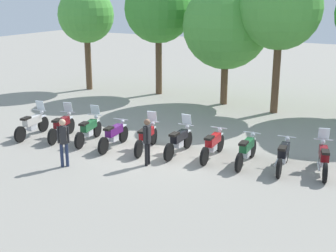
# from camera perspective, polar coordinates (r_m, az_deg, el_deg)

# --- Properties ---
(ground_plane) EXTENTS (80.00, 80.00, 0.00)m
(ground_plane) POSITION_cam_1_polar(r_m,az_deg,el_deg) (17.17, -0.80, -3.30)
(ground_plane) COLOR gray
(motorcycle_0) EXTENTS (0.62, 2.18, 1.37)m
(motorcycle_0) POSITION_cam_1_polar(r_m,az_deg,el_deg) (19.72, -16.25, 0.22)
(motorcycle_0) COLOR black
(motorcycle_0) RESTS_ON ground_plane
(motorcycle_1) EXTENTS (0.77, 2.15, 1.37)m
(motorcycle_1) POSITION_cam_1_polar(r_m,az_deg,el_deg) (19.15, -12.85, -0.00)
(motorcycle_1) COLOR black
(motorcycle_1) RESTS_ON ground_plane
(motorcycle_2) EXTENTS (0.70, 2.17, 1.37)m
(motorcycle_2) POSITION_cam_1_polar(r_m,az_deg,el_deg) (18.47, -9.66, -0.42)
(motorcycle_2) COLOR black
(motorcycle_2) RESTS_ON ground_plane
(motorcycle_3) EXTENTS (0.62, 2.19, 0.99)m
(motorcycle_3) POSITION_cam_1_polar(r_m,az_deg,el_deg) (17.70, -6.63, -1.09)
(motorcycle_3) COLOR black
(motorcycle_3) RESTS_ON ground_plane
(motorcycle_4) EXTENTS (0.66, 2.17, 1.37)m
(motorcycle_4) POSITION_cam_1_polar(r_m,az_deg,el_deg) (17.30, -2.65, -1.35)
(motorcycle_4) COLOR black
(motorcycle_4) RESTS_ON ground_plane
(motorcycle_5) EXTENTS (0.62, 2.19, 1.37)m
(motorcycle_5) POSITION_cam_1_polar(r_m,az_deg,el_deg) (16.90, 1.36, -1.77)
(motorcycle_5) COLOR black
(motorcycle_5) RESTS_ON ground_plane
(motorcycle_6) EXTENTS (0.62, 2.19, 0.99)m
(motorcycle_6) POSITION_cam_1_polar(r_m,az_deg,el_deg) (16.58, 5.50, -2.26)
(motorcycle_6) COLOR black
(motorcycle_6) RESTS_ON ground_plane
(motorcycle_7) EXTENTS (0.62, 2.19, 0.99)m
(motorcycle_7) POSITION_cam_1_polar(r_m,az_deg,el_deg) (16.17, 9.56, -2.91)
(motorcycle_7) COLOR black
(motorcycle_7) RESTS_ON ground_plane
(motorcycle_8) EXTENTS (0.62, 2.19, 0.99)m
(motorcycle_8) POSITION_cam_1_polar(r_m,az_deg,el_deg) (15.95, 13.91, -3.44)
(motorcycle_8) COLOR black
(motorcycle_8) RESTS_ON ground_plane
(motorcycle_9) EXTENTS (0.80, 2.14, 1.37)m
(motorcycle_9) POSITION_cam_1_polar(r_m,az_deg,el_deg) (15.98, 18.46, -3.73)
(motorcycle_9) COLOR black
(motorcycle_9) RESTS_ON ground_plane
(person_0) EXTENTS (0.23, 0.41, 1.64)m
(person_0) POSITION_cam_1_polar(r_m,az_deg,el_deg) (15.71, -2.56, -1.54)
(person_0) COLOR black
(person_0) RESTS_ON ground_plane
(person_1) EXTENTS (0.36, 0.31, 1.67)m
(person_1) POSITION_cam_1_polar(r_m,az_deg,el_deg) (15.94, -12.67, -1.57)
(person_1) COLOR #232D4C
(person_1) RESTS_ON ground_plane
(tree_0) EXTENTS (3.23, 3.23, 5.99)m
(tree_0) POSITION_cam_1_polar(r_m,az_deg,el_deg) (28.07, -9.99, 13.18)
(tree_0) COLOR brown
(tree_0) RESTS_ON ground_plane
(tree_1) EXTENTS (3.75, 3.75, 6.63)m
(tree_1) POSITION_cam_1_polar(r_m,az_deg,el_deg) (26.37, -1.18, 14.08)
(tree_1) COLOR brown
(tree_1) RESTS_ON ground_plane
(tree_2) EXTENTS (4.37, 4.37, 6.22)m
(tree_2) POSITION_cam_1_polar(r_m,az_deg,el_deg) (24.08, 7.12, 12.06)
(tree_2) COLOR brown
(tree_2) RESTS_ON ground_plane
(tree_3) EXTENTS (3.84, 3.84, 6.88)m
(tree_3) POSITION_cam_1_polar(r_m,az_deg,el_deg) (22.68, 13.58, 13.78)
(tree_3) COLOR brown
(tree_3) RESTS_ON ground_plane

